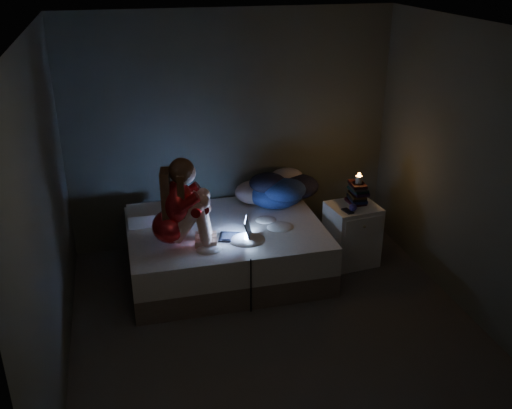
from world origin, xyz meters
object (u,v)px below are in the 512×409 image
object	(u,v)px
woman	(169,202)
phone	(346,211)
laptop	(234,228)
candle	(359,178)
nightstand	(352,234)
bed	(226,250)

from	to	relation	value
woman	phone	xyz separation A→B (m)	(1.80, 0.04, -0.30)
woman	laptop	world-z (taller)	woman
woman	candle	world-z (taller)	woman
laptop	nightstand	size ratio (longest dim) A/B	0.46
bed	nightstand	xyz separation A→B (m)	(1.36, -0.09, 0.06)
candle	phone	bearing A→B (deg)	-140.31
phone	nightstand	bearing A→B (deg)	33.33
woman	laptop	bearing A→B (deg)	6.55
woman	laptop	size ratio (longest dim) A/B	2.82
nightstand	phone	distance (m)	0.38
nightstand	candle	bearing A→B (deg)	35.39
bed	laptop	world-z (taller)	laptop
woman	laptop	xyz separation A→B (m)	(0.61, -0.03, -0.33)
bed	laptop	xyz separation A→B (m)	(0.04, -0.27, 0.38)
bed	woman	size ratio (longest dim) A/B	2.26
candle	woman	bearing A→B (deg)	-174.37
candle	laptop	bearing A→B (deg)	-170.58
candle	phone	distance (m)	0.37
laptop	nightstand	world-z (taller)	laptop
bed	candle	xyz separation A→B (m)	(1.42, -0.04, 0.68)
laptop	nightstand	xyz separation A→B (m)	(1.32, 0.18, -0.32)
bed	candle	world-z (taller)	candle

